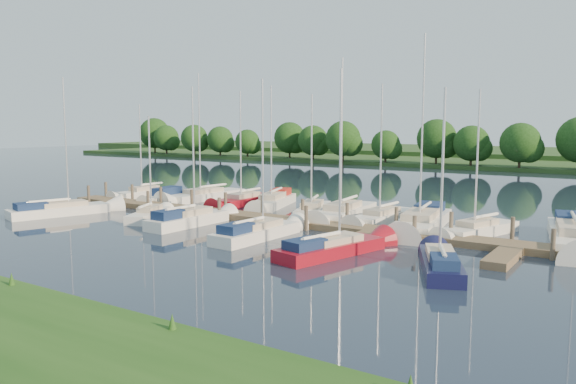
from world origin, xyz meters
The scene contains 23 objects.
ground centered at (0.00, 0.00, 0.00)m, with size 260.00×260.00×0.00m, color #182030.
dock centered at (0.00, 7.31, 0.20)m, with size 40.00×6.00×0.40m.
mooring_pilings centered at (0.00, 8.43, 0.60)m, with size 38.24×2.84×2.00m.
far_shore centered at (0.00, 75.00, 0.30)m, with size 180.00×30.00×0.60m, color #224219.
distant_hill centered at (0.00, 100.00, 0.70)m, with size 220.00×40.00×1.40m, color #325023.
treeline centered at (-3.11, 61.58, 3.90)m, with size 145.81×9.17×8.26m.
sailboat_n_0 centered at (-17.36, 12.28, 0.28)m, with size 2.06×6.90×8.90m.
motorboat centered at (-13.49, 11.23, 0.34)m, with size 2.07×5.61×1.60m.
sailboat_n_2 centered at (-11.74, 13.98, 0.27)m, with size 2.87×9.24×11.54m.
sailboat_n_3 centered at (-6.65, 13.35, 0.27)m, with size 1.81×7.61×9.80m.
sailboat_n_4 centered at (-4.08, 14.07, 0.33)m, with size 3.71×7.96×10.21m.
sailboat_n_5 centered at (0.99, 11.81, 0.28)m, with size 3.65×7.14×9.30m.
sailboat_n_6 centered at (3.36, 12.06, 0.28)m, with size 2.99×9.35×11.76m.
sailboat_n_7 centered at (6.44, 12.00, 0.27)m, with size 2.39×7.74×9.78m.
sailboat_n_8 centered at (9.55, 11.27, 0.33)m, with size 3.59×10.20×12.75m.
sailboat_n_9 centered at (13.18, 10.91, 0.27)m, with size 3.50×7.16×9.18m.
sailboat_n_10 centered at (18.49, 11.35, 0.34)m, with size 4.04×10.55×13.19m.
sailboat_s_0 centered at (-14.84, 2.03, 0.31)m, with size 3.97×8.35×10.53m.
sailboat_s_1 centered at (-7.88, 4.17, 0.27)m, with size 3.27×5.76×7.65m.
sailboat_s_2 centered at (-3.86, 3.99, 0.33)m, with size 1.96×7.42×9.64m.
sailboat_s_3 centered at (2.56, 3.01, 0.32)m, with size 2.10×7.63×9.76m.
sailboat_s_4 centered at (8.28, 1.85, 0.31)m, with size 3.47×7.87×9.90m.
sailboat_s_5 centered at (13.95, 1.68, 0.32)m, with size 3.78×6.71×8.77m.
Camera 1 is at (21.96, -23.44, 6.77)m, focal length 35.00 mm.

